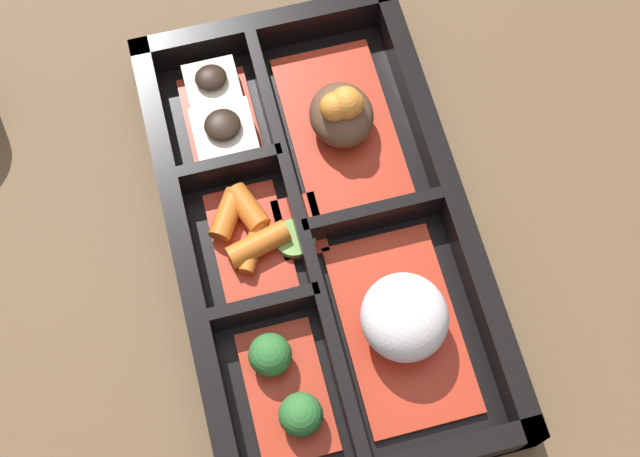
{
  "coord_description": "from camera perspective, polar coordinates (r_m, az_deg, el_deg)",
  "views": [
    {
      "loc": [
        0.21,
        -0.05,
        0.56
      ],
      "look_at": [
        0.0,
        0.0,
        0.03
      ],
      "focal_mm": 50.0,
      "sensor_mm": 36.0,
      "label": 1
    }
  ],
  "objects": [
    {
      "name": "bowl_greens",
      "position": [
        0.55,
        -2.01,
        -10.39
      ],
      "size": [
        0.09,
        0.05,
        0.03
      ],
      "color": "#B22D19",
      "rests_on": "bento_base"
    },
    {
      "name": "bowl_stew",
      "position": [
        0.61,
        1.39,
        7.12
      ],
      "size": [
        0.13,
        0.07,
        0.05
      ],
      "color": "#B22D19",
      "rests_on": "bento_base"
    },
    {
      "name": "bowl_pickles",
      "position": [
        0.59,
        -1.47,
        -0.16
      ],
      "size": [
        0.04,
        0.03,
        0.01
      ],
      "color": "#B22D19",
      "rests_on": "bento_base"
    },
    {
      "name": "bowl_tofu",
      "position": [
        0.62,
        -6.41,
        7.12
      ],
      "size": [
        0.08,
        0.05,
        0.04
      ],
      "color": "#B22D19",
      "rests_on": "bento_base"
    },
    {
      "name": "bento_base",
      "position": [
        0.6,
        0.0,
        -0.71
      ],
      "size": [
        0.33,
        0.19,
        0.01
      ],
      "color": "black",
      "rests_on": "ground_plane"
    },
    {
      "name": "ground_plane",
      "position": [
        0.6,
        0.0,
        -0.88
      ],
      "size": [
        3.0,
        3.0,
        0.0
      ],
      "primitive_type": "plane",
      "color": "brown"
    },
    {
      "name": "bowl_carrots",
      "position": [
        0.59,
        -4.61,
        -0.35
      ],
      "size": [
        0.08,
        0.05,
        0.02
      ],
      "color": "#B22D19",
      "rests_on": "bento_base"
    },
    {
      "name": "bowl_rice",
      "position": [
        0.56,
        5.37,
        -5.86
      ],
      "size": [
        0.13,
        0.07,
        0.05
      ],
      "color": "#B22D19",
      "rests_on": "bento_base"
    },
    {
      "name": "bento_rim",
      "position": [
        0.59,
        -0.28,
        -0.24
      ],
      "size": [
        0.33,
        0.19,
        0.04
      ],
      "color": "black",
      "rests_on": "ground_plane"
    }
  ]
}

